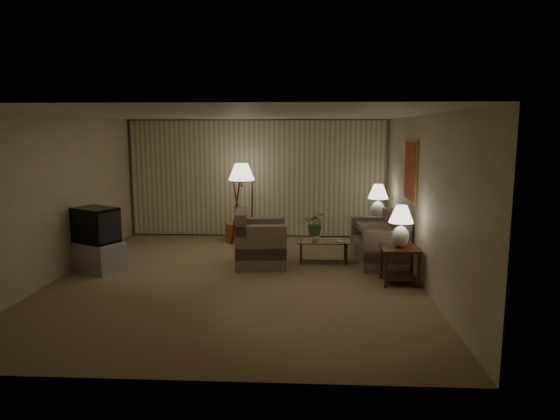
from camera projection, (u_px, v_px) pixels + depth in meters
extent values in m
plane|color=olive|center=(238.00, 278.00, 8.39)|extent=(7.00, 7.00, 0.00)
cube|color=beige|center=(258.00, 178.00, 11.62)|extent=(6.00, 0.04, 2.70)
cube|color=beige|center=(59.00, 197.00, 8.33)|extent=(0.04, 7.00, 2.70)
cube|color=beige|center=(422.00, 200.00, 8.02)|extent=(0.04, 7.00, 2.70)
cube|color=white|center=(236.00, 115.00, 7.96)|extent=(6.00, 7.00, 0.04)
cube|color=beige|center=(257.00, 179.00, 11.55)|extent=(5.85, 0.12, 2.65)
cube|color=#BE8B42|center=(411.00, 171.00, 8.74)|extent=(0.03, 0.90, 1.10)
cube|color=maroon|center=(410.00, 171.00, 8.74)|extent=(0.02, 0.80, 1.00)
cube|color=gray|center=(378.00, 252.00, 9.39)|extent=(1.72, 0.99, 0.38)
cube|color=gray|center=(261.00, 254.00, 9.13)|extent=(1.13, 1.09, 0.42)
cube|color=#331B0E|center=(400.00, 248.00, 7.99)|extent=(0.60, 0.60, 0.04)
cube|color=#331B0E|center=(399.00, 276.00, 8.06)|extent=(0.51, 0.51, 0.02)
cylinder|color=#331B0E|center=(386.00, 271.00, 7.80)|extent=(0.05, 0.05, 0.56)
cylinder|color=#331B0E|center=(381.00, 262.00, 8.30)|extent=(0.05, 0.05, 0.56)
cylinder|color=#331B0E|center=(418.00, 271.00, 7.78)|extent=(0.05, 0.05, 0.56)
cylinder|color=#331B0E|center=(412.00, 263.00, 8.27)|extent=(0.05, 0.05, 0.56)
cube|color=#331B0E|center=(377.00, 220.00, 10.55)|extent=(0.55, 0.46, 0.04)
cube|color=#331B0E|center=(377.00, 241.00, 10.63)|extent=(0.46, 0.39, 0.02)
cylinder|color=#331B0E|center=(367.00, 235.00, 10.44)|extent=(0.05, 0.05, 0.56)
cylinder|color=#331B0E|center=(365.00, 232.00, 10.79)|extent=(0.05, 0.05, 0.56)
cylinder|color=#331B0E|center=(389.00, 236.00, 10.41)|extent=(0.05, 0.05, 0.56)
cylinder|color=#331B0E|center=(386.00, 232.00, 10.77)|extent=(0.05, 0.05, 0.56)
ellipsoid|color=white|center=(400.00, 237.00, 7.96)|extent=(0.28, 0.28, 0.34)
cylinder|color=white|center=(401.00, 224.00, 7.93)|extent=(0.03, 0.03, 0.08)
cone|color=white|center=(401.00, 214.00, 7.90)|extent=(0.39, 0.39, 0.28)
ellipsoid|color=white|center=(378.00, 210.00, 10.52)|extent=(0.30, 0.30, 0.37)
cylinder|color=white|center=(378.00, 199.00, 10.48)|extent=(0.03, 0.03, 0.09)
cone|color=white|center=(378.00, 191.00, 10.46)|extent=(0.43, 0.43, 0.30)
cube|color=silver|center=(323.00, 241.00, 9.31)|extent=(0.98, 0.53, 0.02)
cube|color=silver|center=(323.00, 257.00, 9.36)|extent=(0.91, 0.46, 0.01)
cylinder|color=#41301A|center=(301.00, 254.00, 9.17)|extent=(0.04, 0.04, 0.40)
cylinder|color=#41301A|center=(301.00, 249.00, 9.56)|extent=(0.04, 0.04, 0.40)
cylinder|color=#41301A|center=(347.00, 255.00, 9.13)|extent=(0.04, 0.04, 0.40)
cylinder|color=#41301A|center=(345.00, 250.00, 9.52)|extent=(0.04, 0.04, 0.40)
cube|color=#A6A5A8|center=(98.00, 256.00, 8.84)|extent=(1.36, 1.31, 0.50)
cube|color=black|center=(96.00, 225.00, 8.75)|extent=(1.16, 1.13, 0.62)
cylinder|color=#331B0E|center=(242.00, 181.00, 10.78)|extent=(0.04, 0.04, 0.25)
cone|color=white|center=(241.00, 172.00, 10.75)|extent=(0.57, 0.57, 0.35)
cylinder|color=#A76338|center=(240.00, 232.00, 11.15)|extent=(0.69, 0.69, 0.42)
imported|color=white|center=(315.00, 236.00, 9.30)|extent=(0.16, 0.16, 0.16)
imported|color=#407132|center=(316.00, 220.00, 9.26)|extent=(0.42, 0.37, 0.45)
imported|color=olive|center=(337.00, 242.00, 9.20)|extent=(0.23, 0.24, 0.01)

